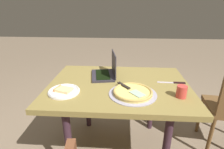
{
  "coord_description": "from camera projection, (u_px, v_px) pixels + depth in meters",
  "views": [
    {
      "loc": [
        -0.03,
        1.38,
        1.38
      ],
      "look_at": [
        0.06,
        -0.07,
        0.79
      ],
      "focal_mm": 28.47,
      "sensor_mm": 36.0,
      "label": 1
    }
  ],
  "objects": [
    {
      "name": "table_knife",
      "position": [
        174.0,
        83.0,
        1.54
      ],
      "size": [
        0.24,
        0.03,
        0.01
      ],
      "color": "silver",
      "rests_on": "dining_table"
    },
    {
      "name": "dining_table",
      "position": [
        119.0,
        92.0,
        1.56
      ],
      "size": [
        1.2,
        0.88,
        0.73
      ],
      "color": "olive",
      "rests_on": "ground_plane"
    },
    {
      "name": "pizza_plate",
      "position": [
        64.0,
        91.0,
        1.38
      ],
      "size": [
        0.24,
        0.24,
        0.04
      ],
      "color": "white",
      "rests_on": "dining_table"
    },
    {
      "name": "laptop",
      "position": [
        107.0,
        71.0,
        1.67
      ],
      "size": [
        0.26,
        0.32,
        0.23
      ],
      "color": "#2B272F",
      "rests_on": "dining_table"
    },
    {
      "name": "pizza_tray",
      "position": [
        133.0,
        92.0,
        1.35
      ],
      "size": [
        0.37,
        0.37,
        0.04
      ],
      "color": "#9B97A9",
      "rests_on": "dining_table"
    },
    {
      "name": "ground_plane",
      "position": [
        118.0,
        149.0,
        1.8
      ],
      "size": [
        12.0,
        12.0,
        0.0
      ],
      "primitive_type": "plane",
      "color": "#7D6A55"
    },
    {
      "name": "drink_cup",
      "position": [
        182.0,
        91.0,
        1.3
      ],
      "size": [
        0.07,
        0.07,
        0.09
      ],
      "color": "#C73C35",
      "rests_on": "dining_table"
    }
  ]
}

